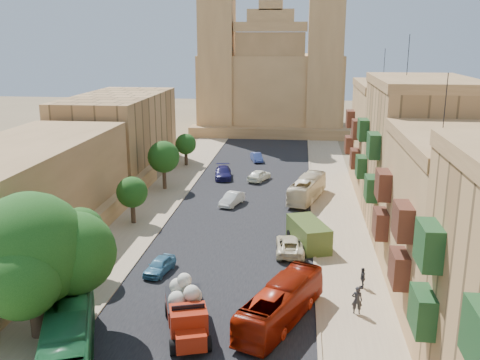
% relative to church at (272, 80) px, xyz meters
% --- Properties ---
extents(road_surface, '(14.00, 140.00, 0.01)m').
position_rel_church_xyz_m(road_surface, '(0.00, -48.61, -9.51)').
color(road_surface, black).
rests_on(road_surface, ground).
extents(sidewalk_east, '(5.00, 140.00, 0.01)m').
position_rel_church_xyz_m(sidewalk_east, '(9.50, -48.61, -9.51)').
color(sidewalk_east, tan).
rests_on(sidewalk_east, ground).
extents(sidewalk_west, '(5.00, 140.00, 0.01)m').
position_rel_church_xyz_m(sidewalk_west, '(-9.50, -48.61, -9.51)').
color(sidewalk_west, tan).
rests_on(sidewalk_west, ground).
extents(kerb_east, '(0.25, 140.00, 0.12)m').
position_rel_church_xyz_m(kerb_east, '(7.00, -48.61, -9.46)').
color(kerb_east, tan).
rests_on(kerb_east, ground).
extents(kerb_west, '(0.25, 140.00, 0.12)m').
position_rel_church_xyz_m(kerb_west, '(-7.00, -48.61, -9.46)').
color(kerb_west, tan).
rests_on(kerb_west, ground).
extents(townhouse_b, '(9.00, 14.00, 14.90)m').
position_rel_church_xyz_m(townhouse_b, '(15.95, -67.61, -3.86)').
color(townhouse_b, '#AF824F').
rests_on(townhouse_b, ground).
extents(townhouse_c, '(9.00, 14.00, 17.40)m').
position_rel_church_xyz_m(townhouse_c, '(15.95, -53.61, -2.61)').
color(townhouse_c, tan).
rests_on(townhouse_c, ground).
extents(townhouse_d, '(9.00, 14.00, 15.90)m').
position_rel_church_xyz_m(townhouse_d, '(15.95, -39.61, -3.36)').
color(townhouse_d, '#AF824F').
rests_on(townhouse_d, ground).
extents(west_wall, '(1.00, 40.00, 1.80)m').
position_rel_church_xyz_m(west_wall, '(-12.50, -58.61, -8.62)').
color(west_wall, '#AF824F').
rests_on(west_wall, ground).
extents(west_building_low, '(10.00, 28.00, 8.40)m').
position_rel_church_xyz_m(west_building_low, '(-18.00, -60.61, -5.32)').
color(west_building_low, '#9B7143').
rests_on(west_building_low, ground).
extents(west_building_mid, '(10.00, 22.00, 10.00)m').
position_rel_church_xyz_m(west_building_mid, '(-18.00, -34.61, -4.52)').
color(west_building_mid, tan).
rests_on(west_building_mid, ground).
extents(church, '(28.00, 22.50, 36.30)m').
position_rel_church_xyz_m(church, '(0.00, 0.00, 0.00)').
color(church, '#AF824F').
rests_on(church, ground).
extents(ficus_tree, '(8.78, 8.08, 8.78)m').
position_rel_church_xyz_m(ficus_tree, '(-9.42, -74.61, -4.32)').
color(ficus_tree, '#3B2A1D').
rests_on(ficus_tree, ground).
extents(street_tree_a, '(3.46, 3.46, 5.32)m').
position_rel_church_xyz_m(street_tree_a, '(-10.00, -66.61, -5.95)').
color(street_tree_a, '#3B2A1D').
rests_on(street_tree_a, ground).
extents(street_tree_b, '(2.94, 2.94, 4.52)m').
position_rel_church_xyz_m(street_tree_b, '(-10.00, -54.61, -6.50)').
color(street_tree_b, '#3B2A1D').
rests_on(street_tree_b, ground).
extents(street_tree_c, '(3.68, 3.68, 5.66)m').
position_rel_church_xyz_m(street_tree_c, '(-10.00, -42.61, -5.72)').
color(street_tree_c, '#3B2A1D').
rests_on(street_tree_c, ground).
extents(street_tree_d, '(2.87, 2.87, 4.41)m').
position_rel_church_xyz_m(street_tree_d, '(-10.00, -30.61, -6.57)').
color(street_tree_d, '#3B2A1D').
rests_on(street_tree_d, ground).
extents(red_truck, '(3.80, 6.20, 3.42)m').
position_rel_church_xyz_m(red_truck, '(-0.85, -73.30, -8.01)').
color(red_truck, '#9D200C').
rests_on(red_truck, ground).
extents(olive_pickup, '(3.89, 5.64, 2.14)m').
position_rel_church_xyz_m(olive_pickup, '(6.50, -58.61, -8.47)').
color(olive_pickup, '#425620').
rests_on(olive_pickup, ground).
extents(bus_green_north, '(6.02, 10.80, 2.95)m').
position_rel_church_xyz_m(bus_green_north, '(-6.50, -77.10, -8.04)').
color(bus_green_north, '#1E6534').
rests_on(bus_green_north, ground).
extents(bus_red_east, '(5.43, 9.20, 2.53)m').
position_rel_church_xyz_m(bus_red_east, '(4.68, -71.51, -8.25)').
color(bus_red_east, maroon).
rests_on(bus_red_east, ground).
extents(bus_cream_east, '(4.38, 9.21, 2.50)m').
position_rel_church_xyz_m(bus_cream_east, '(6.50, -45.13, -8.27)').
color(bus_cream_east, beige).
rests_on(bus_cream_east, ground).
extents(car_blue_a, '(2.09, 3.70, 1.19)m').
position_rel_church_xyz_m(car_blue_a, '(-4.62, -65.29, -8.92)').
color(car_blue_a, teal).
rests_on(car_blue_a, ground).
extents(car_white_a, '(2.50, 4.18, 1.30)m').
position_rel_church_xyz_m(car_white_a, '(-1.38, -47.93, -8.86)').
color(car_white_a, white).
rests_on(car_white_a, ground).
extents(car_cream, '(2.45, 4.95, 1.35)m').
position_rel_church_xyz_m(car_cream, '(5.00, -60.31, -8.84)').
color(car_cream, beige).
rests_on(car_cream, ground).
extents(car_dkblue, '(2.72, 5.19, 1.43)m').
position_rel_church_xyz_m(car_dkblue, '(-3.92, -37.03, -8.80)').
color(car_dkblue, '#19174E').
rests_on(car_dkblue, ground).
extents(car_white_b, '(3.06, 4.42, 1.40)m').
position_rel_church_xyz_m(car_white_b, '(0.70, -37.78, -8.82)').
color(car_white_b, white).
rests_on(car_white_b, ground).
extents(car_blue_b, '(2.22, 3.87, 1.21)m').
position_rel_church_xyz_m(car_blue_b, '(-0.50, -27.19, -8.91)').
color(car_blue_b, '#374B98').
rests_on(car_blue_b, ground).
extents(pedestrian_a, '(0.72, 0.50, 1.88)m').
position_rel_church_xyz_m(pedestrian_a, '(9.46, -69.87, -8.58)').
color(pedestrian_a, '#262527').
rests_on(pedestrian_a, ground).
extents(pedestrian_c, '(0.41, 0.92, 1.54)m').
position_rel_church_xyz_m(pedestrian_c, '(10.21, -66.15, -8.74)').
color(pedestrian_c, '#333338').
rests_on(pedestrian_c, ground).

